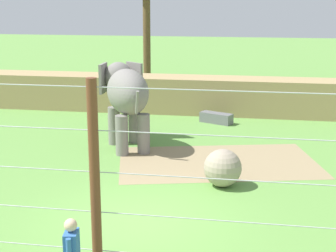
% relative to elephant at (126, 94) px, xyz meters
% --- Properties ---
extents(ground_plane, '(120.00, 120.00, 0.00)m').
position_rel_elephant_xyz_m(ground_plane, '(1.84, -6.20, -1.92)').
color(ground_plane, '#609342').
extents(dirt_patch, '(7.13, 5.23, 0.01)m').
position_rel_elephant_xyz_m(dirt_patch, '(3.39, -1.31, -1.92)').
color(dirt_patch, '#937F5B').
rests_on(dirt_patch, ground).
extents(embankment_wall, '(36.00, 1.80, 1.65)m').
position_rel_elephant_xyz_m(embankment_wall, '(1.84, 6.08, -1.09)').
color(embankment_wall, tan).
rests_on(embankment_wall, ground).
extents(elephant, '(2.60, 3.60, 2.90)m').
position_rel_elephant_xyz_m(elephant, '(0.00, 0.00, 0.00)').
color(elephant, gray).
rests_on(elephant, ground).
extents(enrichment_ball, '(1.08, 1.08, 1.08)m').
position_rel_elephant_xyz_m(enrichment_ball, '(3.68, -3.49, -1.38)').
color(enrichment_ball, gray).
rests_on(enrichment_ball, ground).
extents(cable_fence, '(11.61, 0.19, 3.91)m').
position_rel_elephant_xyz_m(cable_fence, '(1.81, -9.08, 0.05)').
color(cable_fence, brown).
rests_on(cable_fence, ground).
extents(feed_trough, '(1.48, 1.04, 0.44)m').
position_rel_elephant_xyz_m(feed_trough, '(2.91, 4.07, -1.70)').
color(feed_trough, slate).
rests_on(feed_trough, ground).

